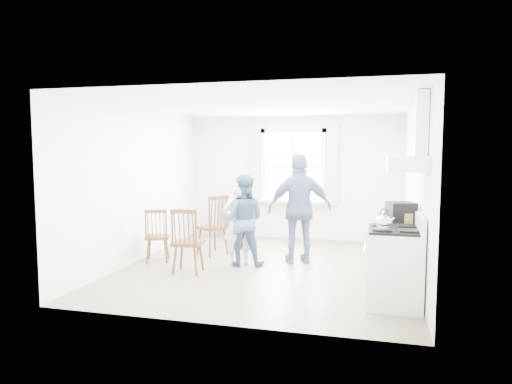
{
  "coord_description": "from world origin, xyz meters",
  "views": [
    {
      "loc": [
        1.63,
        -7.06,
        1.91
      ],
      "look_at": [
        -0.23,
        0.2,
        1.2
      ],
      "focal_mm": 32.0,
      "sensor_mm": 36.0,
      "label": 1
    }
  ],
  "objects_px": {
    "stereo_stack": "(401,213)",
    "person_right": "(300,209)",
    "windsor_chair_c": "(216,219)",
    "windsor_chair_b": "(186,234)",
    "person_left": "(238,224)",
    "person_mid": "(243,220)",
    "gas_stove": "(394,266)",
    "low_cabinet": "(397,256)",
    "windsor_chair_a": "(156,230)"
  },
  "relations": [
    {
      "from": "person_left",
      "to": "person_mid",
      "type": "bearing_deg",
      "value": 177.88
    },
    {
      "from": "windsor_chair_b",
      "to": "person_left",
      "type": "bearing_deg",
      "value": 51.41
    },
    {
      "from": "gas_stove",
      "to": "windsor_chair_c",
      "type": "xyz_separation_m",
      "value": [
        -2.98,
        1.94,
        0.18
      ]
    },
    {
      "from": "windsor_chair_b",
      "to": "windsor_chair_a",
      "type": "bearing_deg",
      "value": 143.74
    },
    {
      "from": "person_left",
      "to": "person_mid",
      "type": "distance_m",
      "value": 0.1
    },
    {
      "from": "person_left",
      "to": "gas_stove",
      "type": "bearing_deg",
      "value": 131.48
    },
    {
      "from": "windsor_chair_a",
      "to": "person_mid",
      "type": "height_order",
      "value": "person_mid"
    },
    {
      "from": "windsor_chair_a",
      "to": "windsor_chair_c",
      "type": "bearing_deg",
      "value": 43.2
    },
    {
      "from": "gas_stove",
      "to": "windsor_chair_a",
      "type": "height_order",
      "value": "gas_stove"
    },
    {
      "from": "stereo_stack",
      "to": "windsor_chair_b",
      "type": "bearing_deg",
      "value": 179.89
    },
    {
      "from": "windsor_chair_b",
      "to": "windsor_chair_c",
      "type": "bearing_deg",
      "value": 88.64
    },
    {
      "from": "low_cabinet",
      "to": "person_left",
      "type": "height_order",
      "value": "person_left"
    },
    {
      "from": "low_cabinet",
      "to": "person_right",
      "type": "bearing_deg",
      "value": 144.14
    },
    {
      "from": "low_cabinet",
      "to": "person_right",
      "type": "height_order",
      "value": "person_right"
    },
    {
      "from": "windsor_chair_a",
      "to": "person_right",
      "type": "height_order",
      "value": "person_right"
    },
    {
      "from": "person_left",
      "to": "person_right",
      "type": "bearing_deg",
      "value": -175.77
    },
    {
      "from": "low_cabinet",
      "to": "windsor_chair_a",
      "type": "height_order",
      "value": "windsor_chair_a"
    },
    {
      "from": "stereo_stack",
      "to": "windsor_chair_c",
      "type": "bearing_deg",
      "value": 156.87
    },
    {
      "from": "gas_stove",
      "to": "low_cabinet",
      "type": "relative_size",
      "value": 1.24
    },
    {
      "from": "low_cabinet",
      "to": "windsor_chair_a",
      "type": "xyz_separation_m",
      "value": [
        -3.85,
        0.49,
        0.11
      ]
    },
    {
      "from": "windsor_chair_c",
      "to": "person_right",
      "type": "height_order",
      "value": "person_right"
    },
    {
      "from": "windsor_chair_b",
      "to": "person_mid",
      "type": "xyz_separation_m",
      "value": [
        0.68,
        0.78,
        0.13
      ]
    },
    {
      "from": "low_cabinet",
      "to": "person_right",
      "type": "distance_m",
      "value": 1.92
    },
    {
      "from": "low_cabinet",
      "to": "person_left",
      "type": "distance_m",
      "value": 2.58
    },
    {
      "from": "low_cabinet",
      "to": "person_mid",
      "type": "relative_size",
      "value": 0.6
    },
    {
      "from": "windsor_chair_c",
      "to": "person_mid",
      "type": "xyz_separation_m",
      "value": [
        0.65,
        -0.53,
        0.08
      ]
    },
    {
      "from": "gas_stove",
      "to": "person_left",
      "type": "height_order",
      "value": "person_left"
    },
    {
      "from": "windsor_chair_a",
      "to": "person_right",
      "type": "distance_m",
      "value": 2.43
    },
    {
      "from": "windsor_chair_b",
      "to": "windsor_chair_c",
      "type": "height_order",
      "value": "windsor_chair_c"
    },
    {
      "from": "gas_stove",
      "to": "person_mid",
      "type": "distance_m",
      "value": 2.74
    },
    {
      "from": "person_right",
      "to": "person_mid",
      "type": "bearing_deg",
      "value": 2.74
    },
    {
      "from": "gas_stove",
      "to": "low_cabinet",
      "type": "distance_m",
      "value": 0.7
    },
    {
      "from": "stereo_stack",
      "to": "person_mid",
      "type": "bearing_deg",
      "value": 162.03
    },
    {
      "from": "gas_stove",
      "to": "windsor_chair_b",
      "type": "height_order",
      "value": "gas_stove"
    },
    {
      "from": "stereo_stack",
      "to": "windsor_chair_b",
      "type": "distance_m",
      "value": 3.14
    },
    {
      "from": "windsor_chair_b",
      "to": "gas_stove",
      "type": "bearing_deg",
      "value": -11.87
    },
    {
      "from": "person_mid",
      "to": "windsor_chair_c",
      "type": "bearing_deg",
      "value": -45.17
    },
    {
      "from": "low_cabinet",
      "to": "stereo_stack",
      "type": "height_order",
      "value": "stereo_stack"
    },
    {
      "from": "windsor_chair_b",
      "to": "low_cabinet",
      "type": "bearing_deg",
      "value": 1.25
    },
    {
      "from": "person_mid",
      "to": "person_right",
      "type": "distance_m",
      "value": 0.98
    },
    {
      "from": "stereo_stack",
      "to": "person_right",
      "type": "height_order",
      "value": "person_right"
    },
    {
      "from": "windsor_chair_b",
      "to": "windsor_chair_c",
      "type": "relative_size",
      "value": 0.93
    },
    {
      "from": "windsor_chair_a",
      "to": "windsor_chair_c",
      "type": "distance_m",
      "value": 1.1
    },
    {
      "from": "windsor_chair_b",
      "to": "windsor_chair_c",
      "type": "distance_m",
      "value": 1.31
    },
    {
      "from": "windsor_chair_a",
      "to": "person_left",
      "type": "xyz_separation_m",
      "value": [
        1.37,
        0.2,
        0.13
      ]
    },
    {
      "from": "person_mid",
      "to": "person_right",
      "type": "xyz_separation_m",
      "value": [
        0.88,
        0.38,
        0.17
      ]
    },
    {
      "from": "windsor_chair_c",
      "to": "person_left",
      "type": "xyz_separation_m",
      "value": [
        0.57,
        -0.55,
        0.02
      ]
    },
    {
      "from": "windsor_chair_a",
      "to": "low_cabinet",
      "type": "bearing_deg",
      "value": -7.32
    },
    {
      "from": "gas_stove",
      "to": "windsor_chair_c",
      "type": "height_order",
      "value": "gas_stove"
    },
    {
      "from": "windsor_chair_a",
      "to": "person_left",
      "type": "distance_m",
      "value": 1.39
    }
  ]
}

